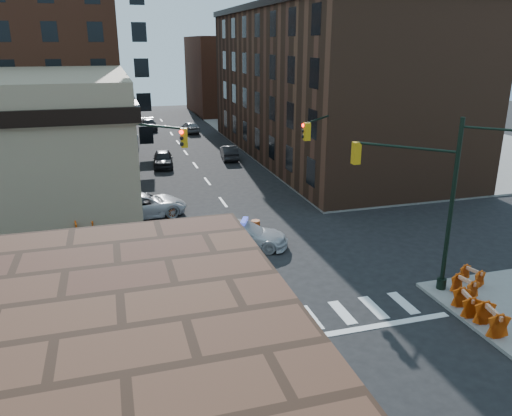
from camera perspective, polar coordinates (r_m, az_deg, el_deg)
ground at (r=27.52m, az=0.83°, el=-5.44°), size 140.00×140.00×0.00m
sidewalk_ne at (r=65.38m, az=11.83°, el=8.30°), size 34.00×54.50×0.15m
commercial_row_ne at (r=51.00m, az=7.59°, el=13.62°), size 14.00×34.00×14.00m
filler_nw at (r=86.52m, az=-22.79°, el=14.98°), size 20.00×18.00×16.00m
filler_ne at (r=84.95m, az=-1.72°, el=14.95°), size 16.00×16.00×12.00m
signal_pole_se at (r=23.82m, az=18.97°, el=1.51°), size 5.40×5.27×8.00m
signal_pole_nw at (r=30.19m, az=-12.91°, el=4.95°), size 3.58×3.67×8.00m
signal_pole_ne at (r=32.96m, az=7.88°, el=6.35°), size 3.67×3.58×8.00m
tree_ne_near at (r=52.78m, az=0.32°, el=10.10°), size 3.00×3.00×4.85m
tree_ne_far at (r=60.42m, az=-1.89°, el=11.15°), size 3.00×3.00×4.85m
police_car at (r=28.40m, az=-1.53°, el=-3.03°), size 5.56×4.07×1.50m
pickup at (r=34.10m, az=-12.77°, el=0.31°), size 6.06×3.44×1.60m
parked_car_wnear at (r=47.70m, az=-10.58°, el=5.55°), size 2.21×4.61×1.52m
parked_car_wfar at (r=55.78m, az=-14.14°, el=7.18°), size 2.11×4.92×1.58m
parked_car_wdeep at (r=68.71m, az=-12.16°, el=9.30°), size 2.02×4.95×1.44m
parked_car_enear at (r=50.10m, az=-3.09°, el=6.37°), size 1.91×4.33×1.38m
parked_car_efar at (r=65.81m, az=-7.51°, el=9.18°), size 2.06×4.44×1.47m
pedestrian_a at (r=31.83m, az=-20.89°, el=-1.29°), size 0.78×0.66×1.81m
pedestrian_b at (r=35.02m, az=-24.20°, el=-0.14°), size 0.99×0.95×1.61m
pedestrian_c at (r=35.50m, az=-24.56°, el=0.02°), size 0.99×0.60×1.58m
barrel_road at (r=30.10m, az=-0.06°, el=-2.30°), size 0.65×0.65×0.96m
barrel_bank at (r=33.59m, az=-9.71°, el=-0.32°), size 0.60×0.60×0.98m
barricade_se_a at (r=26.05m, az=23.47°, el=-7.17°), size 0.78×1.18×0.81m
barricade_se_b at (r=24.80m, az=22.74°, el=-8.30°), size 0.79×1.25×0.87m
barricade_se_c at (r=23.32m, az=22.86°, el=-9.98°), size 0.87×1.33×0.92m
barricade_se_d at (r=22.33m, az=25.29°, el=-11.50°), size 0.92×1.46×1.02m
barricade_nw_a at (r=31.61m, az=-19.07°, el=-2.07°), size 1.33×0.84×0.93m
barricade_nw_b at (r=33.82m, az=-19.51°, el=-0.89°), size 1.13×0.63×0.82m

